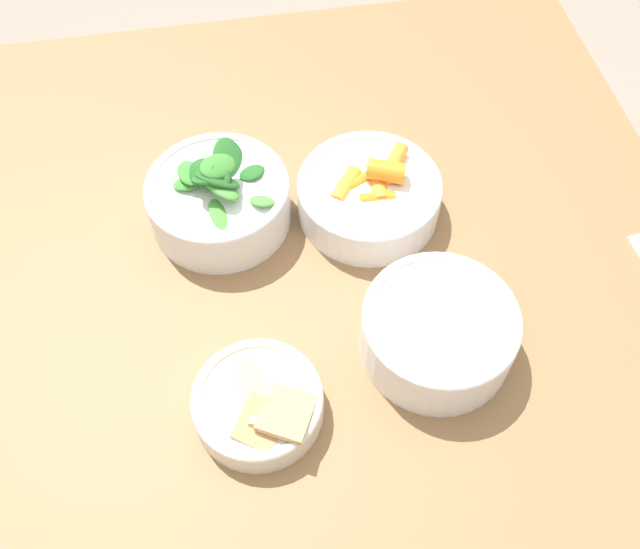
{
  "coord_description": "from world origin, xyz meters",
  "views": [
    {
      "loc": [
        0.39,
        -0.08,
        1.4
      ],
      "look_at": [
        -0.02,
        -0.01,
        0.77
      ],
      "focal_mm": 40.0,
      "sensor_mm": 36.0,
      "label": 1
    }
  ],
  "objects": [
    {
      "name": "bowl_beans_hotdog",
      "position": [
        0.07,
        0.09,
        0.77
      ],
      "size": [
        0.16,
        0.16,
        0.06
      ],
      "color": "white",
      "rests_on": "dining_table"
    },
    {
      "name": "bowl_greens",
      "position": [
        -0.14,
        -0.1,
        0.78
      ],
      "size": [
        0.16,
        0.16,
        0.1
      ],
      "color": "white",
      "rests_on": "dining_table"
    },
    {
      "name": "ground_plane",
      "position": [
        0.0,
        0.0,
        0.0
      ],
      "size": [
        10.0,
        10.0,
        0.0
      ],
      "primitive_type": "plane",
      "color": "gray"
    },
    {
      "name": "dining_table",
      "position": [
        0.0,
        0.0,
        0.62
      ],
      "size": [
        1.01,
        0.86,
        0.74
      ],
      "color": "olive",
      "rests_on": "ground_plane"
    },
    {
      "name": "bowl_cookies",
      "position": [
        0.11,
        -0.09,
        0.76
      ],
      "size": [
        0.13,
        0.13,
        0.04
      ],
      "color": "silver",
      "rests_on": "dining_table"
    },
    {
      "name": "bowl_carrots",
      "position": [
        -0.12,
        0.07,
        0.77
      ],
      "size": [
        0.16,
        0.16,
        0.07
      ],
      "color": "white",
      "rests_on": "dining_table"
    }
  ]
}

